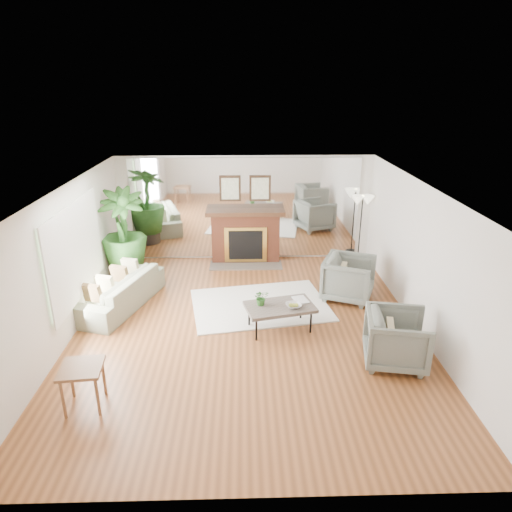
{
  "coord_description": "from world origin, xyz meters",
  "views": [
    {
      "loc": [
        -0.05,
        -7.05,
        4.11
      ],
      "look_at": [
        0.17,
        0.6,
        1.15
      ],
      "focal_mm": 32.0,
      "sensor_mm": 36.0,
      "label": 1
    }
  ],
  "objects_px": {
    "coffee_table": "(280,307)",
    "sofa": "(120,291)",
    "floor_lamp": "(362,206)",
    "potted_ficus": "(123,233)",
    "armchair_front": "(397,339)",
    "side_table": "(82,373)",
    "armchair_back": "(349,278)",
    "fireplace": "(246,235)"
  },
  "relations": [
    {
      "from": "coffee_table",
      "to": "sofa",
      "type": "height_order",
      "value": "sofa"
    },
    {
      "from": "coffee_table",
      "to": "floor_lamp",
      "type": "xyz_separation_m",
      "value": [
        2.13,
        3.13,
        0.97
      ]
    },
    {
      "from": "potted_ficus",
      "to": "floor_lamp",
      "type": "relative_size",
      "value": 1.24
    },
    {
      "from": "armchair_front",
      "to": "side_table",
      "type": "distance_m",
      "value": 4.55
    },
    {
      "from": "armchair_front",
      "to": "armchair_back",
      "type": "bearing_deg",
      "value": 16.94
    },
    {
      "from": "coffee_table",
      "to": "armchair_front",
      "type": "height_order",
      "value": "armchair_front"
    },
    {
      "from": "fireplace",
      "to": "armchair_front",
      "type": "xyz_separation_m",
      "value": [
        2.27,
        -4.35,
        -0.24
      ]
    },
    {
      "from": "armchair_back",
      "to": "side_table",
      "type": "distance_m",
      "value": 5.26
    },
    {
      "from": "side_table",
      "to": "armchair_front",
      "type": "bearing_deg",
      "value": 11.13
    },
    {
      "from": "side_table",
      "to": "potted_ficus",
      "type": "height_order",
      "value": "potted_ficus"
    },
    {
      "from": "coffee_table",
      "to": "armchair_front",
      "type": "distance_m",
      "value": 2.01
    },
    {
      "from": "sofa",
      "to": "armchair_back",
      "type": "relative_size",
      "value": 2.25
    },
    {
      "from": "sofa",
      "to": "floor_lamp",
      "type": "relative_size",
      "value": 1.31
    },
    {
      "from": "side_table",
      "to": "floor_lamp",
      "type": "distance_m",
      "value": 7.1
    },
    {
      "from": "sofa",
      "to": "floor_lamp",
      "type": "height_order",
      "value": "floor_lamp"
    },
    {
      "from": "potted_ficus",
      "to": "armchair_front",
      "type": "bearing_deg",
      "value": -33.96
    },
    {
      "from": "coffee_table",
      "to": "armchair_back",
      "type": "xyz_separation_m",
      "value": [
        1.47,
        1.2,
        0.0
      ]
    },
    {
      "from": "potted_ficus",
      "to": "floor_lamp",
      "type": "distance_m",
      "value": 5.39
    },
    {
      "from": "sofa",
      "to": "potted_ficus",
      "type": "distance_m",
      "value": 1.46
    },
    {
      "from": "fireplace",
      "to": "armchair_back",
      "type": "relative_size",
      "value": 2.15
    },
    {
      "from": "armchair_back",
      "to": "side_table",
      "type": "bearing_deg",
      "value": 149.49
    },
    {
      "from": "armchair_front",
      "to": "side_table",
      "type": "relative_size",
      "value": 1.51
    },
    {
      "from": "sofa",
      "to": "potted_ficus",
      "type": "height_order",
      "value": "potted_ficus"
    },
    {
      "from": "sofa",
      "to": "side_table",
      "type": "distance_m",
      "value": 2.95
    },
    {
      "from": "potted_ficus",
      "to": "coffee_table",
      "type": "bearing_deg",
      "value": -34.99
    },
    {
      "from": "fireplace",
      "to": "potted_ficus",
      "type": "height_order",
      "value": "fireplace"
    },
    {
      "from": "armchair_front",
      "to": "floor_lamp",
      "type": "relative_size",
      "value": 0.57
    },
    {
      "from": "fireplace",
      "to": "side_table",
      "type": "height_order",
      "value": "fireplace"
    },
    {
      "from": "fireplace",
      "to": "floor_lamp",
      "type": "bearing_deg",
      "value": -3.37
    },
    {
      "from": "sofa",
      "to": "side_table",
      "type": "xyz_separation_m",
      "value": [
        0.26,
        -2.93,
        0.2
      ]
    },
    {
      "from": "sofa",
      "to": "floor_lamp",
      "type": "xyz_separation_m",
      "value": [
        5.15,
        2.14,
        1.08
      ]
    },
    {
      "from": "fireplace",
      "to": "side_table",
      "type": "bearing_deg",
      "value": -112.73
    },
    {
      "from": "sofa",
      "to": "armchair_back",
      "type": "height_order",
      "value": "armchair_back"
    },
    {
      "from": "fireplace",
      "to": "side_table",
      "type": "xyz_separation_m",
      "value": [
        -2.19,
        -5.23,
        -0.14
      ]
    },
    {
      "from": "coffee_table",
      "to": "armchair_back",
      "type": "bearing_deg",
      "value": 39.23
    },
    {
      "from": "fireplace",
      "to": "potted_ficus",
      "type": "bearing_deg",
      "value": -157.69
    },
    {
      "from": "armchair_back",
      "to": "floor_lamp",
      "type": "height_order",
      "value": "floor_lamp"
    },
    {
      "from": "fireplace",
      "to": "sofa",
      "type": "height_order",
      "value": "fireplace"
    },
    {
      "from": "coffee_table",
      "to": "armchair_back",
      "type": "relative_size",
      "value": 1.36
    },
    {
      "from": "coffee_table",
      "to": "potted_ficus",
      "type": "xyz_separation_m",
      "value": [
        -3.17,
        2.22,
        0.65
      ]
    },
    {
      "from": "coffee_table",
      "to": "sofa",
      "type": "xyz_separation_m",
      "value": [
        -3.02,
        0.99,
        -0.12
      ]
    },
    {
      "from": "sofa",
      "to": "armchair_front",
      "type": "height_order",
      "value": "armchair_front"
    }
  ]
}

